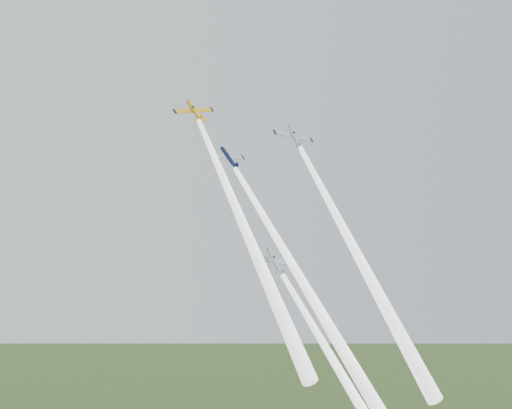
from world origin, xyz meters
The scene contains 7 objects.
plane_yellow centered at (-9.54, 4.32, 111.59)m, with size 8.39×8.33×1.32m, color yellow, non-canonical shape.
smoke_trail_yellow centered at (-5.25, -16.69, 86.79)m, with size 2.26×2.26×59.15m, color white, non-canonical shape.
plane_navy centered at (-3.70, -0.36, 101.58)m, with size 7.60×7.54×1.19m, color #0C1638, non-canonical shape.
smoke_trail_navy centered at (4.32, -20.93, 76.06)m, with size 2.26×2.26×61.08m, color white, non-canonical shape.
plane_silver_right centered at (10.12, 0.98, 106.97)m, with size 8.80×8.73×1.38m, color silver, non-canonical shape.
smoke_trail_silver_right centered at (13.13, -19.47, 83.06)m, with size 2.26×2.26×56.83m, color white, non-canonical shape.
plane_silver_low centered at (3.49, -6.27, 81.62)m, with size 7.73×7.67×1.21m, color #ACB4BA, non-canonical shape.
Camera 1 is at (-32.91, -116.59, 75.78)m, focal length 45.00 mm.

